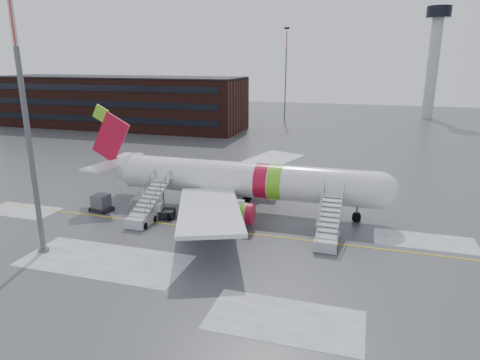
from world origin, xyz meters
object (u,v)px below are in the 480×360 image
(airliner, at_px, (237,180))
(airstair_fwd, at_px, (328,233))
(airstair_aft, at_px, (145,212))
(pushback_tug, at_px, (158,211))
(light_mast_near, at_px, (26,122))
(uld_container, at_px, (101,203))

(airliner, bearing_deg, airstair_fwd, -31.57)
(airstair_fwd, xyz_separation_m, airstair_aft, (-18.53, 0.00, 0.00))
(pushback_tug, distance_m, light_mast_near, 15.94)
(airliner, xyz_separation_m, airstair_fwd, (10.64, -6.54, -2.35))
(airliner, distance_m, airstair_fwd, 12.70)
(airstair_aft, height_order, light_mast_near, light_mast_near)
(pushback_tug, bearing_deg, airstair_aft, -113.97)
(airliner, xyz_separation_m, airstair_aft, (-7.90, -6.54, -2.35))
(airstair_aft, xyz_separation_m, light_mast_near, (-5.04, -8.86, 10.27))
(pushback_tug, distance_m, uld_container, 7.00)
(pushback_tug, relative_size, light_mast_near, 0.15)
(light_mast_near, bearing_deg, airstair_aft, 60.40)
(airliner, height_order, airstair_aft, airliner)
(airliner, bearing_deg, uld_container, -160.95)
(airliner, xyz_separation_m, light_mast_near, (-12.93, -15.40, 7.92))
(airstair_aft, bearing_deg, pushback_tug, 66.03)
(airliner, height_order, light_mast_near, light_mast_near)
(light_mast_near, bearing_deg, pushback_tug, 61.22)
(uld_container, relative_size, light_mast_near, 0.11)
(uld_container, bearing_deg, light_mast_near, -83.17)
(airliner, relative_size, uld_container, 14.08)
(airstair_fwd, bearing_deg, airstair_aft, 180.00)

